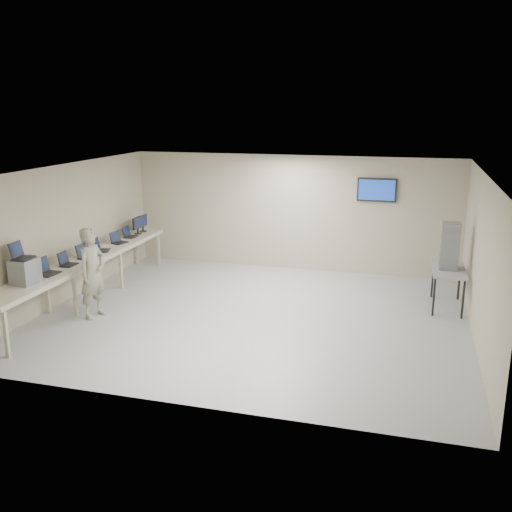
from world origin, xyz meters
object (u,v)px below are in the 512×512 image
(equipment_box, at_px, (25,271))
(side_table, at_px, (449,272))
(workbench, at_px, (86,262))
(soldier, at_px, (92,273))

(equipment_box, xyz_separation_m, side_table, (7.25, 3.32, -0.39))
(equipment_box, distance_m, side_table, 7.98)
(workbench, bearing_deg, equipment_box, -92.00)
(equipment_box, height_order, side_table, equipment_box)
(side_table, bearing_deg, workbench, -168.03)
(workbench, height_order, side_table, workbench)
(side_table, bearing_deg, soldier, -160.24)
(soldier, bearing_deg, workbench, 48.99)
(workbench, relative_size, side_table, 4.44)
(equipment_box, distance_m, soldier, 1.24)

